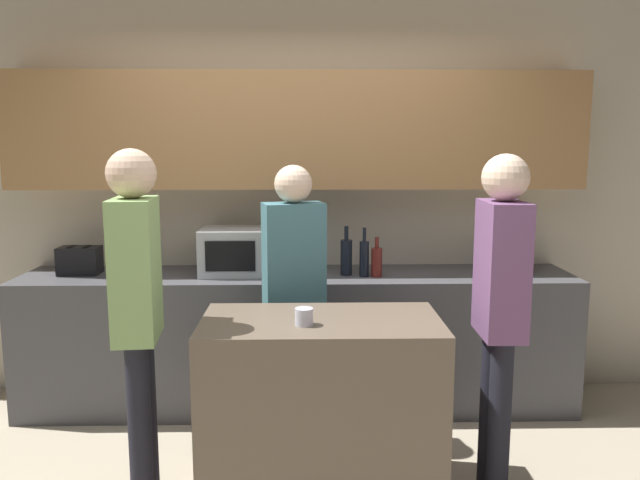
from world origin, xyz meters
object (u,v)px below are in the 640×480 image
bottle_0 (346,256)px  cup_0 (304,317)px  person_center (137,298)px  person_left (294,281)px  microwave (241,251)px  bottle_2 (377,261)px  toaster (80,260)px  potted_plant (524,243)px  bottle_1 (364,258)px  person_right (500,297)px

bottle_0 → cup_0: bottle_0 is taller
bottle_0 → person_center: 1.53m
cup_0 → person_left: bearing=95.1°
cup_0 → person_center: 0.79m
microwave → bottle_2: 0.89m
bottle_0 → microwave: bearing=174.9°
toaster → person_left: size_ratio=0.16×
bottle_0 → cup_0: bearing=-103.4°
bottle_0 → bottle_2: 0.20m
potted_plant → person_left: bearing=-160.6°
bottle_0 → bottle_2: size_ratio=1.24×
bottle_0 → bottle_1: bottle_0 is taller
potted_plant → cup_0: (-1.45, -1.20, -0.15)m
bottle_0 → person_center: (-1.05, -1.12, 0.01)m
bottle_0 → person_right: size_ratio=0.19×
microwave → person_right: person_right is taller
microwave → potted_plant: bearing=0.0°
toaster → cup_0: bearing=-39.2°
person_left → microwave: bearing=-70.3°
person_center → person_right: person_center is taller
toaster → bottle_1: bottle_1 is taller
toaster → potted_plant: (2.92, 0.00, 0.11)m
potted_plant → person_right: bearing=-114.1°
potted_plant → bottle_2: size_ratio=1.54×
microwave → person_center: bearing=-107.3°
microwave → person_right: bearing=-39.6°
person_right → cup_0: bearing=96.1°
bottle_0 → toaster: bearing=177.9°
cup_0 → person_center: size_ratio=0.05×
bottle_2 → person_left: 0.67m
bottle_1 → bottle_2: size_ratio=1.23×
person_center → bottle_1: bearing=127.5°
toaster → person_right: person_right is taller
bottle_0 → person_center: bearing=-133.2°
potted_plant → person_right: 1.24m
person_left → person_center: 0.97m
bottle_2 → bottle_0: bearing=163.6°
bottle_1 → microwave: bearing=172.2°
person_center → microwave: bearing=157.6°
microwave → person_left: person_left is taller
microwave → toaster: bearing=179.9°
bottle_0 → person_left: 0.58m
toaster → person_right: (2.42, -1.13, 0.03)m
bottle_2 → bottle_1: bearing=174.5°
potted_plant → person_center: bearing=-152.1°
potted_plant → person_center: 2.52m
bottle_1 → person_center: 1.58m
potted_plant → person_right: size_ratio=0.23×
bottle_0 → person_right: bearing=-57.6°
bottle_0 → person_right: person_right is taller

